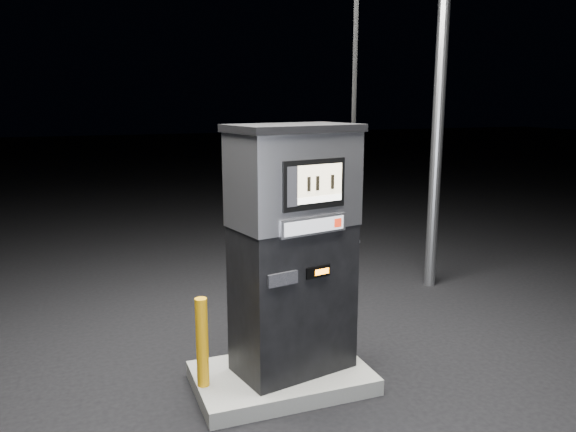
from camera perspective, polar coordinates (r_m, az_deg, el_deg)
name	(u,v)px	position (r m, az deg, el deg)	size (l,w,h in m)	color
ground	(282,385)	(5.49, -0.64, -16.80)	(80.00, 80.00, 0.00)	black
pump_island	(282,378)	(5.45, -0.64, -16.11)	(1.60, 1.00, 0.15)	slate
fuel_dispenser	(294,248)	(5.06, 0.57, -3.26)	(1.31, 0.89, 4.70)	black
bollard_left	(202,342)	(5.05, -8.72, -12.58)	(0.11, 0.11, 0.81)	orange
bollard_right	(348,310)	(5.62, 6.07, -9.46)	(0.12, 0.12, 0.89)	orange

